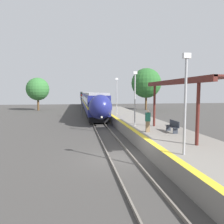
% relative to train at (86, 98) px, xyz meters
% --- Properties ---
extents(ground_plane, '(120.00, 120.00, 0.00)m').
position_rel_train_xyz_m(ground_plane, '(0.00, -55.75, -2.25)').
color(ground_plane, '#423F3D').
extents(rail_left, '(0.08, 90.00, 0.15)m').
position_rel_train_xyz_m(rail_left, '(-0.72, -55.75, -2.17)').
color(rail_left, slate).
rests_on(rail_left, ground_plane).
extents(rail_right, '(0.08, 90.00, 0.15)m').
position_rel_train_xyz_m(rail_right, '(0.72, -55.75, -2.17)').
color(rail_right, slate).
rests_on(rail_right, ground_plane).
extents(train, '(2.83, 90.71, 3.93)m').
position_rel_train_xyz_m(train, '(0.00, 0.00, 0.00)').
color(train, black).
rests_on(train, ground_plane).
extents(platform_right, '(4.61, 64.00, 1.03)m').
position_rel_train_xyz_m(platform_right, '(3.96, -55.75, -1.74)').
color(platform_right, gray).
rests_on(platform_right, ground_plane).
extents(platform_bench, '(0.44, 1.64, 0.89)m').
position_rel_train_xyz_m(platform_bench, '(4.54, -53.22, -0.75)').
color(platform_bench, '#2D333D').
rests_on(platform_bench, platform_right).
extents(person_waiting, '(0.36, 0.22, 1.71)m').
position_rel_train_xyz_m(person_waiting, '(2.67, -52.86, -0.34)').
color(person_waiting, '#7F6647').
rests_on(person_waiting, platform_right).
extents(railway_signal, '(0.28, 0.28, 4.08)m').
position_rel_train_xyz_m(railway_signal, '(-1.99, -34.64, 0.27)').
color(railway_signal, '#59595E').
rests_on(railway_signal, ground_plane).
extents(lamppost_near, '(0.36, 0.20, 4.86)m').
position_rel_train_xyz_m(lamppost_near, '(2.51, -58.92, 1.59)').
color(lamppost_near, '#9E9EA3').
rests_on(lamppost_near, platform_right).
extents(lamppost_mid, '(0.36, 0.20, 4.86)m').
position_rel_train_xyz_m(lamppost_mid, '(2.51, -49.61, 1.59)').
color(lamppost_mid, '#9E9EA3').
rests_on(lamppost_mid, platform_right).
extents(lamppost_far, '(0.36, 0.20, 4.86)m').
position_rel_train_xyz_m(lamppost_far, '(2.51, -40.31, 1.59)').
color(lamppost_far, '#9E9EA3').
rests_on(lamppost_far, platform_right).
extents(station_canopy, '(2.02, 10.11, 3.92)m').
position_rel_train_xyz_m(station_canopy, '(4.73, -53.69, 2.42)').
color(station_canopy, '#511E19').
rests_on(station_canopy, platform_right).
extents(background_tree_left, '(4.92, 4.92, 7.14)m').
position_rel_train_xyz_m(background_tree_left, '(-11.16, -18.98, 2.42)').
color(background_tree_left, brown).
rests_on(background_tree_left, ground_plane).
extents(background_tree_right, '(6.66, 6.66, 9.35)m').
position_rel_train_xyz_m(background_tree_right, '(12.68, -21.16, 3.77)').
color(background_tree_right, brown).
rests_on(background_tree_right, ground_plane).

